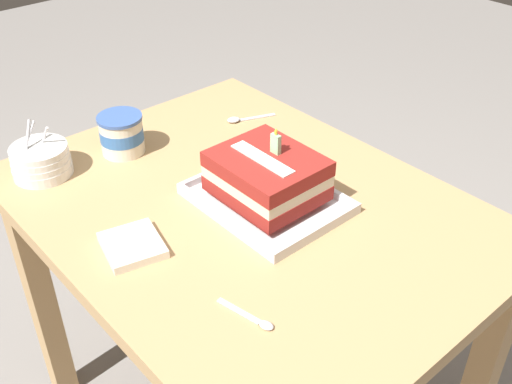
# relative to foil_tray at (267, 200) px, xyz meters

# --- Properties ---
(dining_table) EXTENTS (1.03, 0.78, 0.77)m
(dining_table) POSITION_rel_foil_tray_xyz_m (-0.03, -0.04, -0.13)
(dining_table) COLOR tan
(dining_table) RESTS_ON ground_plane
(foil_tray) EXTENTS (0.31, 0.24, 0.02)m
(foil_tray) POSITION_rel_foil_tray_xyz_m (0.00, 0.00, 0.00)
(foil_tray) COLOR silver
(foil_tray) RESTS_ON dining_table
(birthday_cake) EXTENTS (0.21, 0.18, 0.15)m
(birthday_cake) POSITION_rel_foil_tray_xyz_m (-0.00, 0.00, 0.06)
(birthday_cake) COLOR maroon
(birthday_cake) RESTS_ON foil_tray
(bowl_stack) EXTENTS (0.13, 0.13, 0.13)m
(bowl_stack) POSITION_rel_foil_tray_xyz_m (-0.42, -0.31, 0.03)
(bowl_stack) COLOR white
(bowl_stack) RESTS_ON dining_table
(ice_cream_tub) EXTENTS (0.11, 0.11, 0.10)m
(ice_cream_tub) POSITION_rel_foil_tray_xyz_m (-0.38, -0.12, 0.04)
(ice_cream_tub) COLOR silver
(ice_cream_tub) RESTS_ON dining_table
(serving_spoon_near_tray) EXTENTS (0.12, 0.04, 0.01)m
(serving_spoon_near_tray) POSITION_rel_foil_tray_xyz_m (0.24, -0.24, -0.00)
(serving_spoon_near_tray) COLOR silver
(serving_spoon_near_tray) RESTS_ON dining_table
(serving_spoon_by_bowls) EXTENTS (0.06, 0.13, 0.01)m
(serving_spoon_by_bowls) POSITION_rel_foil_tray_xyz_m (-0.32, 0.19, -0.00)
(serving_spoon_by_bowls) COLOR silver
(serving_spoon_by_bowls) RESTS_ON dining_table
(napkin_pile) EXTENTS (0.14, 0.13, 0.02)m
(napkin_pile) POSITION_rel_foil_tray_xyz_m (-0.06, -0.30, 0.00)
(napkin_pile) COLOR silver
(napkin_pile) RESTS_ON dining_table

